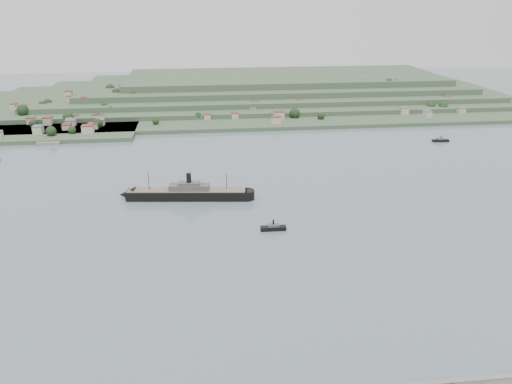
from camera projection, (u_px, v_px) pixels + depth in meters
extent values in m
plane|color=slate|center=(295.00, 222.00, 320.59)|extent=(1400.00, 1400.00, 0.00)
cube|color=#31472F|center=(243.00, 105.00, 652.25)|extent=(760.00, 260.00, 4.00)
cube|color=#31472F|center=(256.00, 98.00, 675.85)|extent=(680.00, 220.00, 5.00)
cube|color=#31472F|center=(265.00, 91.00, 689.30)|extent=(600.00, 200.00, 6.00)
cube|color=#31472F|center=(275.00, 84.00, 702.38)|extent=(520.00, 180.00, 7.00)
cube|color=#31472F|center=(283.00, 77.00, 715.09)|extent=(440.00, 160.00, 8.00)
cube|color=#31472F|center=(65.00, 131.00, 529.00)|extent=(150.00, 90.00, 4.00)
cube|color=gray|center=(50.00, 142.00, 489.90)|extent=(22.00, 14.00, 2.80)
cube|color=black|center=(187.00, 195.00, 356.09)|extent=(86.13, 21.05, 6.64)
cone|color=black|center=(127.00, 195.00, 355.98)|extent=(12.61, 12.61, 11.38)
cylinder|color=black|center=(247.00, 195.00, 356.19)|extent=(11.38, 11.38, 6.64)
cube|color=#6F614A|center=(187.00, 190.00, 354.76)|extent=(84.13, 19.89, 0.57)
cube|color=#4A4745|center=(189.00, 187.00, 353.99)|extent=(29.25, 11.73, 3.79)
cube|color=#4A4745|center=(189.00, 184.00, 353.05)|extent=(15.84, 8.33, 2.37)
cylinder|color=black|center=(189.00, 179.00, 351.72)|extent=(3.42, 3.42, 8.54)
cylinder|color=#3C291C|center=(149.00, 182.00, 352.35)|extent=(0.47, 0.47, 15.18)
cylinder|color=#3C291C|center=(226.00, 183.00, 352.83)|extent=(0.47, 0.47, 13.28)
cube|color=black|center=(273.00, 228.00, 309.37)|extent=(16.00, 4.52, 2.55)
cube|color=#4A4745|center=(273.00, 226.00, 308.67)|extent=(7.23, 3.52, 1.91)
cylinder|color=black|center=(273.00, 222.00, 307.89)|extent=(1.06, 1.06, 3.72)
cube|color=black|center=(440.00, 141.00, 496.12)|extent=(16.52, 5.06, 2.18)
cube|color=#4A4745|center=(441.00, 139.00, 495.52)|extent=(7.48, 3.87, 1.64)
cylinder|color=black|center=(441.00, 137.00, 494.85)|extent=(0.91, 0.91, 3.19)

